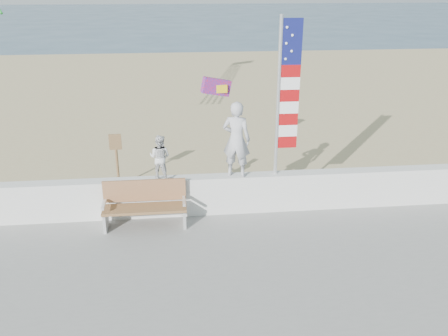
{
  "coord_description": "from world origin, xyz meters",
  "views": [
    {
      "loc": [
        -0.84,
        -7.88,
        5.22
      ],
      "look_at": [
        0.2,
        1.8,
        1.35
      ],
      "focal_mm": 38.0,
      "sensor_mm": 36.0,
      "label": 1
    }
  ],
  "objects_px": {
    "bench": "(145,204)",
    "flag": "(284,91)",
    "child": "(160,157)",
    "adult": "(236,139)"
  },
  "relations": [
    {
      "from": "adult",
      "to": "flag",
      "type": "distance_m",
      "value": 1.47
    },
    {
      "from": "bench",
      "to": "flag",
      "type": "relative_size",
      "value": 0.51
    },
    {
      "from": "adult",
      "to": "flag",
      "type": "relative_size",
      "value": 0.49
    },
    {
      "from": "adult",
      "to": "bench",
      "type": "height_order",
      "value": "adult"
    },
    {
      "from": "bench",
      "to": "flag",
      "type": "height_order",
      "value": "flag"
    },
    {
      "from": "child",
      "to": "bench",
      "type": "xyz_separation_m",
      "value": [
        -0.36,
        -0.45,
        -0.9
      ]
    },
    {
      "from": "child",
      "to": "flag",
      "type": "xyz_separation_m",
      "value": [
        2.73,
        -0.0,
        1.41
      ]
    },
    {
      "from": "bench",
      "to": "flag",
      "type": "bearing_deg",
      "value": 8.36
    },
    {
      "from": "child",
      "to": "flag",
      "type": "bearing_deg",
      "value": -157.77
    },
    {
      "from": "child",
      "to": "flag",
      "type": "distance_m",
      "value": 3.07
    }
  ]
}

